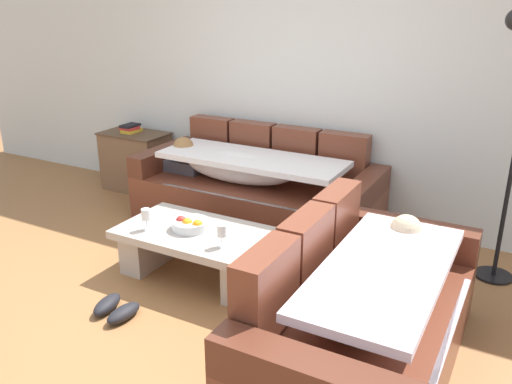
# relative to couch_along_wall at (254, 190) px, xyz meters

# --- Properties ---
(ground_plane) EXTENTS (14.00, 14.00, 0.00)m
(ground_plane) POSITION_rel_couch_along_wall_xyz_m (0.27, -1.62, -0.33)
(ground_plane) COLOR #946339
(back_wall) EXTENTS (9.00, 0.10, 2.70)m
(back_wall) POSITION_rel_couch_along_wall_xyz_m (0.27, 0.53, 1.02)
(back_wall) COLOR silver
(back_wall) RESTS_ON ground_plane
(couch_along_wall) EXTENTS (2.24, 0.92, 0.88)m
(couch_along_wall) POSITION_rel_couch_along_wall_xyz_m (0.00, 0.00, 0.00)
(couch_along_wall) COLOR brown
(couch_along_wall) RESTS_ON ground_plane
(couch_near_window) EXTENTS (0.92, 1.82, 0.88)m
(couch_near_window) POSITION_rel_couch_along_wall_xyz_m (1.55, -1.53, 0.00)
(couch_near_window) COLOR brown
(couch_near_window) RESTS_ON ground_plane
(coffee_table) EXTENTS (1.20, 0.68, 0.38)m
(coffee_table) POSITION_rel_couch_along_wall_xyz_m (0.13, -1.09, -0.09)
(coffee_table) COLOR #B6ABA0
(coffee_table) RESTS_ON ground_plane
(fruit_bowl) EXTENTS (0.28, 0.28, 0.10)m
(fruit_bowl) POSITION_rel_couch_along_wall_xyz_m (0.06, -1.10, 0.09)
(fruit_bowl) COLOR silver
(fruit_bowl) RESTS_ON coffee_table
(wine_glass_near_left) EXTENTS (0.07, 0.07, 0.17)m
(wine_glass_near_left) POSITION_rel_couch_along_wall_xyz_m (-0.22, -1.26, 0.16)
(wine_glass_near_left) COLOR silver
(wine_glass_near_left) RESTS_ON coffee_table
(wine_glass_near_right) EXTENTS (0.07, 0.07, 0.17)m
(wine_glass_near_right) POSITION_rel_couch_along_wall_xyz_m (0.43, -1.24, 0.16)
(wine_glass_near_right) COLOR silver
(wine_glass_near_right) RESTS_ON coffee_table
(side_cabinet) EXTENTS (0.72, 0.44, 0.64)m
(side_cabinet) POSITION_rel_couch_along_wall_xyz_m (-1.61, 0.23, -0.01)
(side_cabinet) COLOR brown
(side_cabinet) RESTS_ON ground_plane
(book_stack_on_cabinet) EXTENTS (0.18, 0.22, 0.09)m
(book_stack_on_cabinet) POSITION_rel_couch_along_wall_xyz_m (-1.65, 0.23, 0.35)
(book_stack_on_cabinet) COLOR gold
(book_stack_on_cabinet) RESTS_ON side_cabinet
(floor_lamp) EXTENTS (0.33, 0.31, 1.95)m
(floor_lamp) POSITION_rel_couch_along_wall_xyz_m (2.06, -0.07, 0.78)
(floor_lamp) COLOR black
(floor_lamp) RESTS_ON ground_plane
(pair_of_shoes) EXTENTS (0.32, 0.31, 0.09)m
(pair_of_shoes) POSITION_rel_couch_along_wall_xyz_m (-0.07, -1.81, -0.29)
(pair_of_shoes) COLOR black
(pair_of_shoes) RESTS_ON ground_plane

